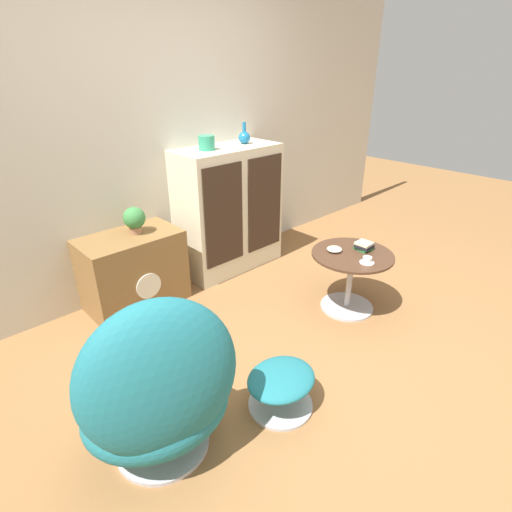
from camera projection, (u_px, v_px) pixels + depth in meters
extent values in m
plane|color=olive|center=(307.00, 366.00, 2.62)|extent=(12.00, 12.00, 0.00)
cube|color=beige|center=(150.00, 132.00, 3.17)|extent=(6.40, 0.06, 2.60)
cube|color=beige|center=(229.00, 210.00, 3.68)|extent=(0.97, 0.44, 1.14)
cube|color=#332319|center=(224.00, 216.00, 3.36)|extent=(0.41, 0.01, 0.87)
cube|color=#332319|center=(265.00, 204.00, 3.66)|extent=(0.41, 0.01, 0.87)
cube|color=brown|center=(134.00, 270.00, 3.18)|extent=(0.76, 0.45, 0.60)
cylinder|color=beige|center=(149.00, 286.00, 3.05)|extent=(0.21, 0.01, 0.21)
cylinder|color=#B7B7BC|center=(163.00, 442.00, 2.08)|extent=(0.48, 0.48, 0.02)
cylinder|color=#B7B7BC|center=(162.00, 435.00, 2.05)|extent=(0.06, 0.06, 0.08)
ellipsoid|color=#1E6B75|center=(158.00, 405.00, 1.96)|extent=(0.84, 0.76, 0.34)
ellipsoid|color=#1E6B75|center=(160.00, 377.00, 1.73)|extent=(0.80, 0.60, 0.77)
cylinder|color=#B7B7BC|center=(280.00, 404.00, 2.31)|extent=(0.37, 0.37, 0.02)
cylinder|color=#B7B7BC|center=(281.00, 394.00, 2.27)|extent=(0.04, 0.04, 0.14)
ellipsoid|color=#1E6B75|center=(281.00, 379.00, 2.23)|extent=(0.41, 0.35, 0.09)
cylinder|color=#B7B7BC|center=(346.00, 306.00, 3.24)|extent=(0.42, 0.42, 0.02)
cylinder|color=#B7B7BC|center=(349.00, 281.00, 3.14)|extent=(0.04, 0.04, 0.45)
cylinder|color=#472D1E|center=(353.00, 255.00, 3.03)|extent=(0.62, 0.62, 0.02)
cylinder|color=#2D8E6B|center=(207.00, 143.00, 3.28)|extent=(0.14, 0.14, 0.12)
ellipsoid|color=#196699|center=(244.00, 138.00, 3.54)|extent=(0.11, 0.11, 0.11)
cylinder|color=#196699|center=(244.00, 127.00, 3.50)|extent=(0.03, 0.03, 0.09)
cylinder|color=#996B4C|center=(136.00, 230.00, 3.08)|extent=(0.10, 0.10, 0.06)
sphere|color=#387A3D|center=(134.00, 218.00, 3.03)|extent=(0.17, 0.17, 0.17)
cylinder|color=white|center=(367.00, 262.00, 2.89)|extent=(0.11, 0.11, 0.01)
cylinder|color=white|center=(367.00, 260.00, 2.88)|extent=(0.07, 0.07, 0.05)
cube|color=#237038|center=(364.00, 248.00, 3.09)|extent=(0.12, 0.13, 0.02)
cube|color=black|center=(364.00, 246.00, 3.08)|extent=(0.11, 0.11, 0.03)
cube|color=beige|center=(364.00, 243.00, 3.07)|extent=(0.11, 0.12, 0.02)
ellipsoid|color=beige|center=(334.00, 249.00, 3.06)|extent=(0.12, 0.12, 0.04)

